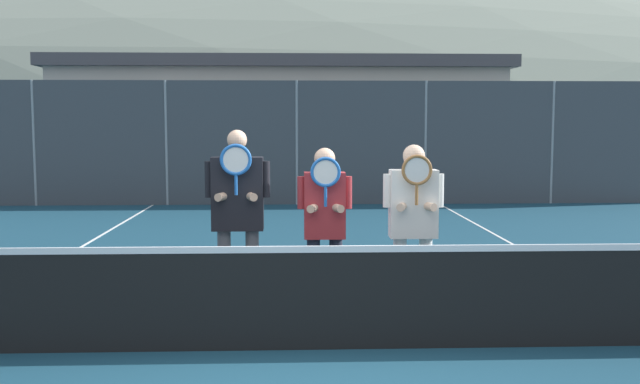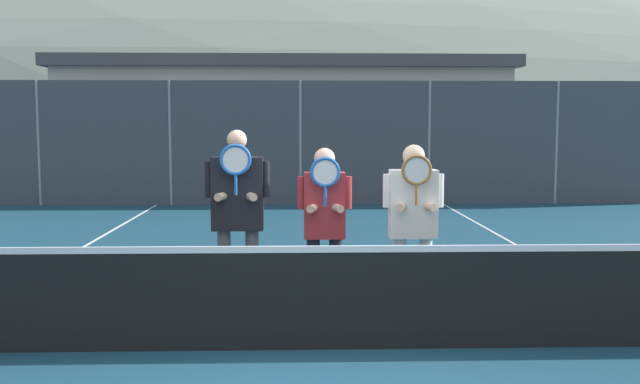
% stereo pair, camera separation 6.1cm
% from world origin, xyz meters
% --- Properties ---
extents(ground_plane, '(120.00, 120.00, 0.00)m').
position_xyz_m(ground_plane, '(0.00, 0.00, 0.00)').
color(ground_plane, navy).
extents(hill_distant, '(126.13, 70.07, 24.53)m').
position_xyz_m(hill_distant, '(0.00, 54.49, 0.00)').
color(hill_distant, gray).
rests_on(hill_distant, ground_plane).
extents(clubhouse_building, '(14.15, 5.50, 3.96)m').
position_xyz_m(clubhouse_building, '(-0.48, 17.61, 2.00)').
color(clubhouse_building, beige).
rests_on(clubhouse_building, ground_plane).
extents(fence_back, '(18.57, 0.06, 2.95)m').
position_xyz_m(fence_back, '(0.00, 11.03, 1.47)').
color(fence_back, gray).
rests_on(fence_back, ground_plane).
extents(tennis_net, '(9.23, 0.09, 1.00)m').
position_xyz_m(tennis_net, '(0.00, 0.00, 0.47)').
color(tennis_net, gray).
rests_on(tennis_net, ground_plane).
extents(court_line_left_sideline, '(0.05, 16.00, 0.01)m').
position_xyz_m(court_line_left_sideline, '(-3.43, 3.00, 0.00)').
color(court_line_left_sideline, white).
rests_on(court_line_left_sideline, ground_plane).
extents(court_line_right_sideline, '(0.05, 16.00, 0.01)m').
position_xyz_m(court_line_right_sideline, '(3.43, 3.00, 0.00)').
color(court_line_right_sideline, white).
rests_on(court_line_right_sideline, ground_plane).
extents(player_leftmost, '(0.63, 0.34, 1.87)m').
position_xyz_m(player_leftmost, '(-0.64, 0.95, 1.11)').
color(player_leftmost, '#56565B').
rests_on(player_leftmost, ground_plane).
extents(player_center_left, '(0.53, 0.34, 1.70)m').
position_xyz_m(player_center_left, '(0.21, 0.94, 1.00)').
color(player_center_left, '#232838').
rests_on(player_center_left, ground_plane).
extents(player_center_right, '(0.59, 0.34, 1.73)m').
position_xyz_m(player_center_right, '(1.06, 0.85, 1.03)').
color(player_center_right, white).
rests_on(player_center_right, ground_plane).
extents(car_far_left, '(4.08, 2.04, 1.83)m').
position_xyz_m(car_far_left, '(-4.80, 13.46, 0.93)').
color(car_far_left, silver).
rests_on(car_far_left, ground_plane).
extents(car_left_of_center, '(4.75, 1.96, 1.84)m').
position_xyz_m(car_left_of_center, '(0.50, 13.74, 0.93)').
color(car_left_of_center, slate).
rests_on(car_left_of_center, ground_plane).
extents(car_center, '(4.45, 1.95, 1.88)m').
position_xyz_m(car_center, '(5.98, 13.63, 0.95)').
color(car_center, '#285638').
rests_on(car_center, ground_plane).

